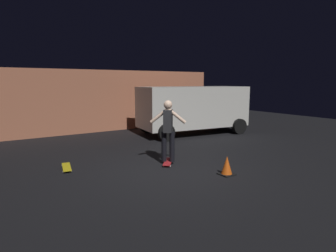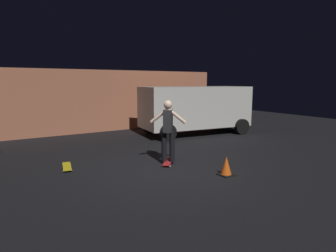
% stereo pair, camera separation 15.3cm
% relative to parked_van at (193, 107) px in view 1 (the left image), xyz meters
% --- Properties ---
extents(ground_plane, '(28.00, 28.00, 0.00)m').
position_rel_parked_van_xyz_m(ground_plane, '(-3.77, -3.87, -1.16)').
color(ground_plane, black).
extents(low_building, '(11.98, 4.17, 2.76)m').
position_rel_parked_van_xyz_m(low_building, '(-3.26, 4.64, 0.22)').
color(low_building, '#B76B4C').
rests_on(low_building, ground_plane).
extents(parked_van, '(4.80, 2.68, 2.03)m').
position_rel_parked_van_xyz_m(parked_van, '(0.00, 0.00, 0.00)').
color(parked_van, silver).
rests_on(parked_van, ground_plane).
extents(skateboard_ridden, '(0.65, 0.73, 0.07)m').
position_rel_parked_van_xyz_m(skateboard_ridden, '(-3.46, -3.34, -1.11)').
color(skateboard_ridden, '#AD1E23').
rests_on(skateboard_ridden, ground_plane).
extents(skateboard_spare, '(0.33, 0.80, 0.07)m').
position_rel_parked_van_xyz_m(skateboard_spare, '(-5.92, -2.33, -1.11)').
color(skateboard_spare, gold).
rests_on(skateboard_spare, ground_plane).
extents(skater, '(0.81, 0.69, 1.67)m').
position_rel_parked_van_xyz_m(skater, '(-3.46, -3.34, -0.12)').
color(skater, black).
rests_on(skater, skateboard_ridden).
extents(traffic_cone, '(0.34, 0.34, 0.46)m').
position_rel_parked_van_xyz_m(traffic_cone, '(-2.78, -4.90, -0.95)').
color(traffic_cone, black).
rests_on(traffic_cone, ground_plane).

